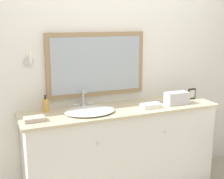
# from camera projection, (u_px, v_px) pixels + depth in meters

# --- Properties ---
(wall_back) EXTENTS (8.00, 0.18, 2.55)m
(wall_back) POSITION_uv_depth(u_px,v_px,m) (110.00, 68.00, 3.31)
(wall_back) COLOR white
(wall_back) RESTS_ON ground_plane
(vanity_counter) EXTENTS (2.01, 0.54, 0.91)m
(vanity_counter) POSITION_uv_depth(u_px,v_px,m) (121.00, 150.00, 3.22)
(vanity_counter) COLOR silver
(vanity_counter) RESTS_ON ground_plane
(sink_basin) EXTENTS (0.49, 0.43, 0.18)m
(sink_basin) POSITION_uv_depth(u_px,v_px,m) (90.00, 111.00, 2.97)
(sink_basin) COLOR white
(sink_basin) RESTS_ON vanity_counter
(soap_bottle) EXTENTS (0.06, 0.06, 0.17)m
(soap_bottle) POSITION_uv_depth(u_px,v_px,m) (45.00, 105.00, 2.98)
(soap_bottle) COLOR gold
(soap_bottle) RESTS_ON vanity_counter
(appliance_box) EXTENTS (0.24, 0.13, 0.13)m
(appliance_box) POSITION_uv_depth(u_px,v_px,m) (177.00, 98.00, 3.25)
(appliance_box) COLOR #BCBCC1
(appliance_box) RESTS_ON vanity_counter
(picture_frame) EXTENTS (0.09, 0.01, 0.12)m
(picture_frame) POSITION_uv_depth(u_px,v_px,m) (192.00, 94.00, 3.46)
(picture_frame) COLOR black
(picture_frame) RESTS_ON vanity_counter
(hand_towel_near_sink) EXTENTS (0.20, 0.11, 0.05)m
(hand_towel_near_sink) POSITION_uv_depth(u_px,v_px,m) (151.00, 106.00, 3.12)
(hand_towel_near_sink) COLOR white
(hand_towel_near_sink) RESTS_ON vanity_counter
(hand_towel_far_corner) EXTENTS (0.18, 0.11, 0.04)m
(hand_towel_far_corner) POSITION_uv_depth(u_px,v_px,m) (34.00, 119.00, 2.71)
(hand_towel_far_corner) COLOR #B7A899
(hand_towel_far_corner) RESTS_ON vanity_counter
(metal_tray) EXTENTS (0.15, 0.10, 0.01)m
(metal_tray) POSITION_uv_depth(u_px,v_px,m) (153.00, 102.00, 3.33)
(metal_tray) COLOR #ADADB2
(metal_tray) RESTS_ON vanity_counter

